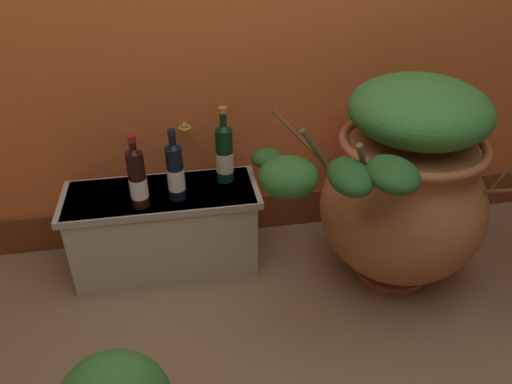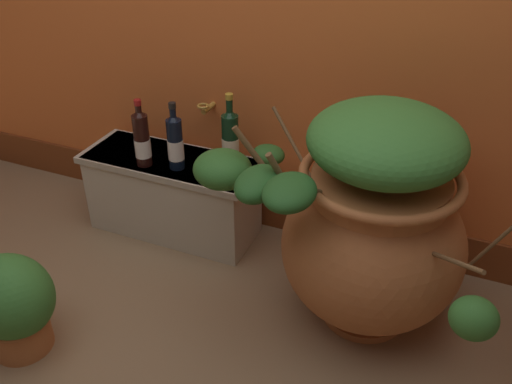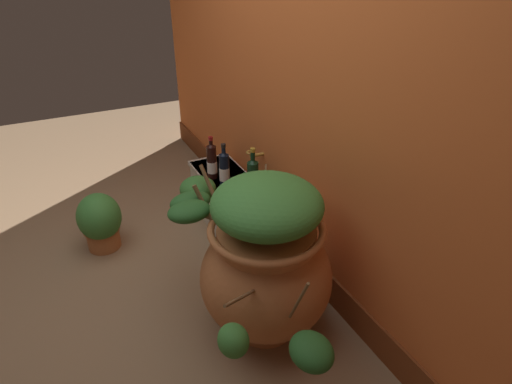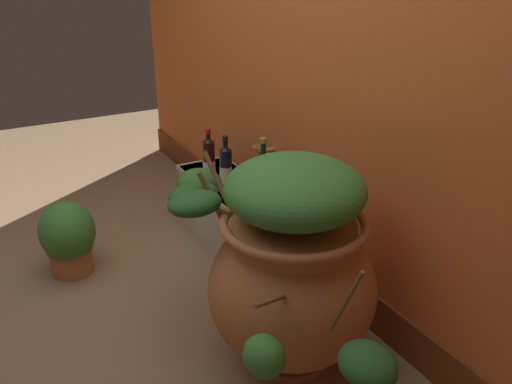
% 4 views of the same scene
% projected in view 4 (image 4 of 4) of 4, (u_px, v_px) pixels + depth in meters
% --- Properties ---
extents(ground_plane, '(7.00, 7.00, 0.00)m').
position_uv_depth(ground_plane, '(99.00, 328.00, 2.44)').
color(ground_plane, '#896B4C').
extents(back_wall, '(4.40, 0.33, 2.60)m').
position_uv_depth(back_wall, '(325.00, 22.00, 2.44)').
color(back_wall, '#D6662D').
rests_on(back_wall, ground_plane).
extents(terracotta_urn, '(1.31, 0.75, 0.90)m').
position_uv_depth(terracotta_urn, '(290.00, 267.00, 2.08)').
color(terracotta_urn, '#B26638').
rests_on(terracotta_urn, ground_plane).
extents(stone_ledge, '(0.83, 0.33, 0.39)m').
position_uv_depth(stone_ledge, '(230.00, 212.00, 3.07)').
color(stone_ledge, beige).
rests_on(stone_ledge, ground_plane).
extents(wine_bottle_left, '(0.07, 0.07, 0.31)m').
position_uv_depth(wine_bottle_left, '(226.00, 168.00, 2.86)').
color(wine_bottle_left, black).
rests_on(wine_bottle_left, stone_ledge).
extents(wine_bottle_middle, '(0.08, 0.08, 0.34)m').
position_uv_depth(wine_bottle_middle, '(263.00, 176.00, 2.73)').
color(wine_bottle_middle, black).
rests_on(wine_bottle_middle, stone_ledge).
extents(wine_bottle_right, '(0.07, 0.07, 0.31)m').
position_uv_depth(wine_bottle_right, '(209.00, 160.00, 2.96)').
color(wine_bottle_right, black).
rests_on(wine_bottle_right, stone_ledge).
extents(potted_shrub, '(0.33, 0.29, 0.41)m').
position_uv_depth(potted_shrub, '(69.00, 237.00, 2.79)').
color(potted_shrub, '#B26638').
rests_on(potted_shrub, ground_plane).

